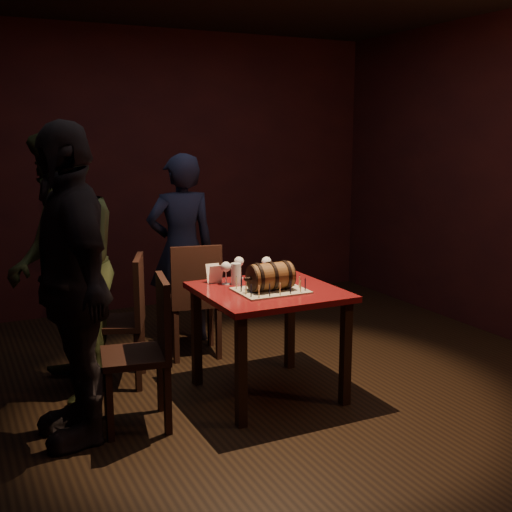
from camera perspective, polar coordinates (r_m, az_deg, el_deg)
name	(u,v)px	position (r m, az deg, el deg)	size (l,w,h in m)	color
room_shell	(253,192)	(4.29, -0.24, 5.74)	(5.04, 5.04, 2.80)	black
pub_table	(268,305)	(4.36, 1.10, -4.35)	(0.90, 0.90, 0.75)	#530D11
cake_board	(271,291)	(4.26, 1.31, -3.09)	(0.45, 0.35, 0.01)	gray
barrel_cake	(271,276)	(4.24, 1.31, -1.83)	(0.34, 0.20, 0.20)	brown
birthday_candles	(271,284)	(4.25, 1.31, -2.49)	(0.40, 0.30, 0.09)	#F6DA93
wine_glass_left	(226,268)	(4.44, -2.69, -1.06)	(0.07, 0.07, 0.16)	silver
wine_glass_mid	(239,263)	(4.61, -1.53, -0.60)	(0.07, 0.07, 0.16)	silver
wine_glass_right	(266,263)	(4.61, 0.94, -0.60)	(0.07, 0.07, 0.16)	silver
pint_of_ale	(236,274)	(4.44, -1.79, -1.64)	(0.07, 0.07, 0.15)	silver
menu_card	(214,274)	(4.49, -3.71, -1.61)	(0.10, 0.05, 0.13)	white
chair_back	(195,295)	(5.12, -5.45, -3.43)	(0.47, 0.47, 0.93)	black
chair_left_rear	(126,313)	(4.68, -11.50, -4.99)	(0.52, 0.52, 0.93)	black
chair_left_front	(148,344)	(4.00, -9.59, -7.70)	(0.47, 0.47, 0.93)	black
person_back	(181,249)	(5.50, -6.65, 0.62)	(0.59, 0.39, 1.62)	#1C1E38
person_left_rear	(63,266)	(4.47, -16.74, -0.83)	(0.89, 0.69, 1.83)	#343D1E
person_left_front	(71,285)	(3.83, -16.09, -2.46)	(1.09, 0.45, 1.86)	black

